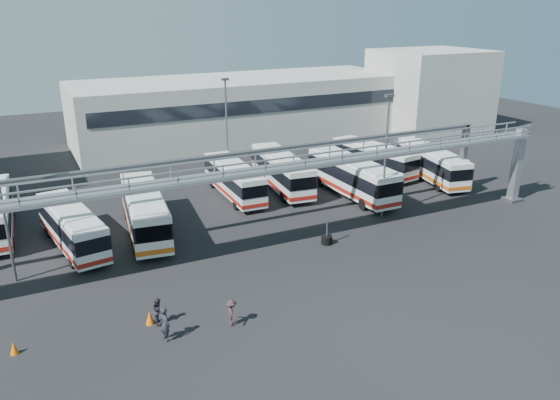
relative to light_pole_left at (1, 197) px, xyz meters
name	(u,v)px	position (x,y,z in m)	size (l,w,h in m)	color
ground	(293,282)	(16.00, -8.00, -5.73)	(140.00, 140.00, 0.00)	black
gantry	(255,176)	(16.00, -2.13, -0.22)	(51.40, 5.15, 7.10)	#94979C
warehouse	(241,109)	(28.00, 30.00, -1.73)	(42.00, 14.00, 8.00)	#9E9E99
building_right	(430,91)	(54.00, 24.00, -0.23)	(14.00, 12.00, 11.00)	#B2B2AD
light_pole_left	(1,197)	(0.00, 0.00, 0.00)	(0.70, 0.35, 10.21)	#4C4F54
light_pole_mid	(386,150)	(28.00, -1.00, 0.00)	(0.70, 0.35, 10.21)	#4C4F54
light_pole_back	(227,125)	(20.00, 14.00, 0.00)	(0.70, 0.35, 10.21)	#4C4F54
bus_2	(72,226)	(4.01, 3.76, -4.00)	(3.98, 10.50, 3.11)	silver
bus_3	(145,210)	(9.38, 4.12, -3.80)	(3.97, 11.71, 3.49)	silver
bus_5	(234,178)	(18.74, 9.16, -3.98)	(2.69, 10.48, 3.16)	silver
bus_6	(281,170)	(23.66, 9.25, -3.84)	(3.76, 11.41, 3.40)	silver
bus_7	(352,175)	(28.60, 4.62, -3.78)	(2.78, 11.59, 3.51)	silver
bus_8	(374,157)	(34.56, 9.55, -3.98)	(4.16, 10.65, 3.16)	silver
bus_9	(432,163)	(38.47, 5.04, -3.94)	(4.51, 10.90, 3.23)	silver
pedestrian_a	(165,324)	(6.97, -10.71, -4.76)	(0.71, 0.47, 1.94)	#21212A
pedestrian_b	(158,311)	(7.04, -8.99, -4.95)	(0.76, 0.59, 1.55)	black
pedestrian_c	(232,313)	(10.62, -10.95, -4.94)	(1.01, 0.58, 1.57)	#322125
cone_left	(14,348)	(-0.31, -8.53, -5.38)	(0.43, 0.43, 0.69)	#D25D0B
cone_right	(150,318)	(6.56, -8.80, -5.34)	(0.49, 0.49, 0.78)	#D25D0B
tire_stack	(327,239)	(20.94, -3.84, -5.33)	(0.82, 0.82, 2.34)	black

